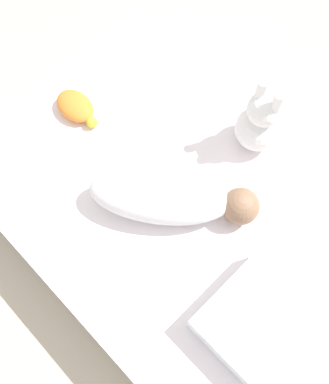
# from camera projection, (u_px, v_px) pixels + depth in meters

# --- Properties ---
(ground_plane) EXTENTS (12.00, 12.00, 0.00)m
(ground_plane) POSITION_uv_depth(u_px,v_px,m) (169.00, 217.00, 1.67)
(ground_plane) COLOR #B2A893
(bed_mattress) EXTENTS (1.29, 0.94, 0.24)m
(bed_mattress) POSITION_uv_depth(u_px,v_px,m) (169.00, 206.00, 1.57)
(bed_mattress) COLOR white
(bed_mattress) RESTS_ON ground_plane
(swaddled_baby) EXTENTS (0.48, 0.42, 0.14)m
(swaddled_baby) POSITION_uv_depth(u_px,v_px,m) (170.00, 197.00, 1.38)
(swaddled_baby) COLOR white
(swaddled_baby) RESTS_ON bed_mattress
(pillow) EXTENTS (0.36, 0.29, 0.09)m
(pillow) POSITION_uv_depth(u_px,v_px,m) (272.00, 334.00, 1.24)
(pillow) COLOR white
(pillow) RESTS_ON bed_mattress
(bunny_plush) EXTENTS (0.15, 0.15, 0.29)m
(bunny_plush) POSITION_uv_depth(u_px,v_px,m) (260.00, 122.00, 1.43)
(bunny_plush) COLOR white
(bunny_plush) RESTS_ON bed_mattress
(turtle_plush) EXTENTS (0.18, 0.11, 0.06)m
(turtle_plush) POSITION_uv_depth(u_px,v_px,m) (76.00, 107.00, 1.55)
(turtle_plush) COLOR orange
(turtle_plush) RESTS_ON bed_mattress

